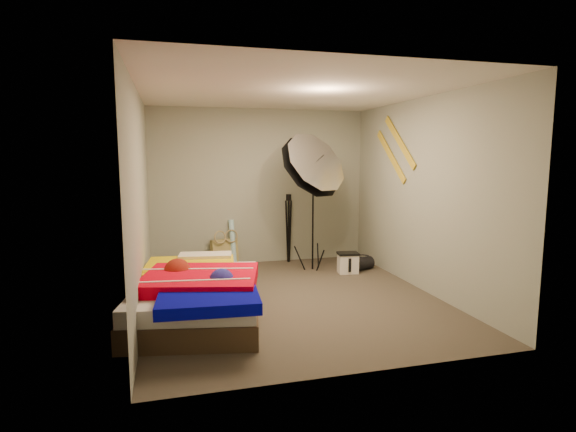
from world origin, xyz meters
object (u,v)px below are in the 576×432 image
object	(u,v)px
bed	(199,294)
camera_case	(348,264)
camera_tripod	(289,223)
duffel_bag	(363,263)
photo_umbrella	(310,168)
tote_bag	(225,252)
wrapping_roll	(233,243)

from	to	relation	value
bed	camera_case	bearing A→B (deg)	30.58
camera_tripod	duffel_bag	bearing A→B (deg)	-38.93
photo_umbrella	tote_bag	bearing A→B (deg)	146.95
camera_case	duffel_bag	distance (m)	0.33
wrapping_roll	camera_tripod	size ratio (longest dim) A/B	0.65
bed	wrapping_roll	bearing A→B (deg)	73.28
wrapping_roll	photo_umbrella	world-z (taller)	photo_umbrella
duffel_bag	camera_tripod	world-z (taller)	camera_tripod
duffel_bag	wrapping_roll	bearing A→B (deg)	134.32
photo_umbrella	camera_case	bearing A→B (deg)	-16.84
tote_bag	duffel_bag	world-z (taller)	tote_bag
camera_tripod	wrapping_roll	bearing A→B (deg)	178.80
wrapping_roll	camera_tripod	bearing A→B (deg)	-1.20
tote_bag	wrapping_roll	xyz separation A→B (m)	(0.13, 0.00, 0.15)
camera_case	camera_tripod	distance (m)	1.25
tote_bag	photo_umbrella	distance (m)	1.97
tote_bag	photo_umbrella	bearing A→B (deg)	-48.49
camera_case	wrapping_roll	bearing A→B (deg)	156.63
wrapping_roll	photo_umbrella	distance (m)	1.78
bed	camera_tripod	bearing A→B (deg)	54.62
wrapping_roll	photo_umbrella	xyz separation A→B (m)	(1.06, -0.77, 1.21)
duffel_bag	camera_tripod	xyz separation A→B (m)	(-0.98, 0.79, 0.55)
photo_umbrella	camera_tripod	bearing A→B (deg)	99.60
camera_case	bed	world-z (taller)	bed
tote_bag	photo_umbrella	world-z (taller)	photo_umbrella
bed	camera_tripod	xyz separation A→B (m)	(1.62, 2.28, 0.38)
tote_bag	camera_case	size ratio (longest dim) A/B	1.49
photo_umbrella	camera_tripod	size ratio (longest dim) A/B	1.95
camera_case	photo_umbrella	distance (m)	1.55
duffel_bag	camera_tripod	bearing A→B (deg)	118.46
duffel_bag	photo_umbrella	xyz separation A→B (m)	(-0.86, 0.04, 1.48)
tote_bag	duffel_bag	size ratio (longest dim) A/B	1.34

